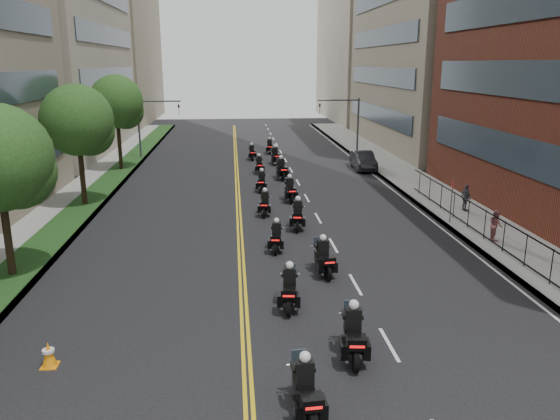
# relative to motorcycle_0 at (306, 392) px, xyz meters

# --- Properties ---
(sidewalk_right) EXTENTS (4.00, 90.00, 0.15)m
(sidewalk_right) POSITION_rel_motorcycle_0_xyz_m (12.00, 23.42, -0.62)
(sidewalk_right) COLOR gray
(sidewalk_right) RESTS_ON ground
(sidewalk_left) EXTENTS (4.00, 90.00, 0.15)m
(sidewalk_left) POSITION_rel_motorcycle_0_xyz_m (-12.00, 23.42, -0.62)
(sidewalk_left) COLOR gray
(sidewalk_left) RESTS_ON ground
(grass_strip) EXTENTS (2.00, 90.00, 0.04)m
(grass_strip) POSITION_rel_motorcycle_0_xyz_m (-11.20, 23.42, -0.53)
(grass_strip) COLOR #1C3D16
(grass_strip) RESTS_ON sidewalk_left
(building_right_tan) EXTENTS (15.11, 28.00, 30.00)m
(building_right_tan) POSITION_rel_motorcycle_0_xyz_m (21.48, 46.42, 14.31)
(building_right_tan) COLOR gray
(building_right_tan) RESTS_ON ground
(building_right_far) EXTENTS (15.00, 28.00, 26.00)m
(building_right_far) POSITION_rel_motorcycle_0_xyz_m (21.50, 76.42, 12.30)
(building_right_far) COLOR gray
(building_right_far) RESTS_ON ground
(building_left_far) EXTENTS (16.00, 28.00, 26.00)m
(building_left_far) POSITION_rel_motorcycle_0_xyz_m (-22.00, 76.42, 12.30)
(building_left_far) COLOR gray
(building_left_far) RESTS_ON ground
(iron_fence) EXTENTS (0.05, 28.00, 1.50)m
(iron_fence) POSITION_rel_motorcycle_0_xyz_m (11.00, 10.42, 0.21)
(iron_fence) COLOR black
(iron_fence) RESTS_ON sidewalk_right
(street_trees) EXTENTS (4.40, 38.40, 7.98)m
(street_trees) POSITION_rel_motorcycle_0_xyz_m (-11.04, 17.02, 4.44)
(street_trees) COLOR black
(street_trees) RESTS_ON ground
(traffic_signal_right) EXTENTS (4.09, 0.20, 5.60)m
(traffic_signal_right) POSITION_rel_motorcycle_0_xyz_m (9.54, 40.42, 3.00)
(traffic_signal_right) COLOR #3F3F44
(traffic_signal_right) RESTS_ON ground
(traffic_signal_left) EXTENTS (4.09, 0.20, 5.60)m
(traffic_signal_left) POSITION_rel_motorcycle_0_xyz_m (-9.54, 40.42, 3.00)
(traffic_signal_left) COLOR #3F3F44
(traffic_signal_left) RESTS_ON ground
(motorcycle_0) EXTENTS (0.62, 2.39, 1.76)m
(motorcycle_0) POSITION_rel_motorcycle_0_xyz_m (0.00, 0.00, 0.00)
(motorcycle_0) COLOR black
(motorcycle_0) RESTS_ON ground
(motorcycle_1) EXTENTS (0.73, 2.53, 1.87)m
(motorcycle_1) POSITION_rel_motorcycle_0_xyz_m (1.85, 2.74, 0.04)
(motorcycle_1) COLOR black
(motorcycle_1) RESTS_ON ground
(motorcycle_2) EXTENTS (0.73, 2.40, 1.78)m
(motorcycle_2) POSITION_rel_motorcycle_0_xyz_m (0.26, 6.49, 0.01)
(motorcycle_2) COLOR black
(motorcycle_2) RESTS_ON ground
(motorcycle_3) EXTENTS (0.67, 2.39, 1.76)m
(motorcycle_3) POSITION_rel_motorcycle_0_xyz_m (2.07, 9.68, 0.00)
(motorcycle_3) COLOR black
(motorcycle_3) RESTS_ON ground
(motorcycle_4) EXTENTS (0.66, 2.18, 1.61)m
(motorcycle_4) POSITION_rel_motorcycle_0_xyz_m (0.29, 12.96, -0.06)
(motorcycle_4) COLOR black
(motorcycle_4) RESTS_ON ground
(motorcycle_5) EXTENTS (0.75, 2.46, 1.82)m
(motorcycle_5) POSITION_rel_motorcycle_0_xyz_m (1.76, 16.48, 0.02)
(motorcycle_5) COLOR black
(motorcycle_5) RESTS_ON ground
(motorcycle_6) EXTENTS (0.65, 2.22, 1.64)m
(motorcycle_6) POSITION_rel_motorcycle_0_xyz_m (0.12, 19.45, -0.05)
(motorcycle_6) COLOR black
(motorcycle_6) RESTS_ON ground
(motorcycle_7) EXTENTS (0.60, 2.43, 1.79)m
(motorcycle_7) POSITION_rel_motorcycle_0_xyz_m (1.97, 22.63, 0.01)
(motorcycle_7) COLOR black
(motorcycle_7) RESTS_ON ground
(motorcycle_8) EXTENTS (0.64, 2.24, 1.65)m
(motorcycle_8) POSITION_rel_motorcycle_0_xyz_m (0.28, 25.78, -0.04)
(motorcycle_8) COLOR black
(motorcycle_8) RESTS_ON ground
(motorcycle_9) EXTENTS (0.75, 2.55, 1.89)m
(motorcycle_9) POSITION_rel_motorcycle_0_xyz_m (2.03, 29.73, 0.05)
(motorcycle_9) COLOR black
(motorcycle_9) RESTS_ON ground
(motorcycle_10) EXTENTS (0.51, 2.21, 1.63)m
(motorcycle_10) POSITION_rel_motorcycle_0_xyz_m (0.42, 32.32, -0.05)
(motorcycle_10) COLOR black
(motorcycle_10) RESTS_ON ground
(motorcycle_11) EXTENTS (0.73, 2.42, 1.79)m
(motorcycle_11) POSITION_rel_motorcycle_0_xyz_m (2.07, 36.26, 0.01)
(motorcycle_11) COLOR black
(motorcycle_11) RESTS_ON ground
(motorcycle_12) EXTENTS (0.55, 2.17, 1.60)m
(motorcycle_12) POSITION_rel_motorcycle_0_xyz_m (0.06, 38.93, -0.06)
(motorcycle_12) COLOR black
(motorcycle_12) RESTS_ON ground
(motorcycle_13) EXTENTS (0.53, 2.24, 1.66)m
(motorcycle_13) POSITION_rel_motorcycle_0_xyz_m (1.99, 42.40, -0.04)
(motorcycle_13) COLOR black
(motorcycle_13) RESTS_ON ground
(parked_sedan) EXTENTS (1.82, 4.75, 1.55)m
(parked_sedan) POSITION_rel_motorcycle_0_xyz_m (9.40, 33.20, 0.08)
(parked_sedan) COLOR black
(parked_sedan) RESTS_ON ground
(pedestrian_b) EXTENTS (0.68, 0.83, 1.57)m
(pedestrian_b) POSITION_rel_motorcycle_0_xyz_m (11.46, 13.18, 0.24)
(pedestrian_b) COLOR brown
(pedestrian_b) RESTS_ON sidewalk_right
(pedestrian_c) EXTENTS (0.53, 1.00, 1.63)m
(pedestrian_c) POSITION_rel_motorcycle_0_xyz_m (12.28, 18.75, 0.27)
(pedestrian_c) COLOR #43434B
(pedestrian_c) RESTS_ON sidewalk_right
(traffic_cone) EXTENTS (0.48, 0.48, 0.80)m
(traffic_cone) POSITION_rel_motorcycle_0_xyz_m (-7.38, 3.02, -0.30)
(traffic_cone) COLOR orange
(traffic_cone) RESTS_ON ground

